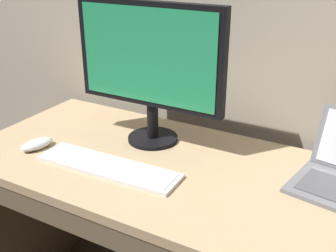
# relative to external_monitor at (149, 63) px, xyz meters

# --- Properties ---
(desk) EXTENTS (1.61, 0.67, 0.75)m
(desk) POSITION_rel_external_monitor_xyz_m (0.23, -0.13, -0.52)
(desk) COLOR tan
(desk) RESTS_ON ground
(external_monitor) EXTENTS (0.56, 0.19, 0.51)m
(external_monitor) POSITION_rel_external_monitor_xyz_m (0.00, 0.00, 0.00)
(external_monitor) COLOR black
(external_monitor) RESTS_ON desk
(wired_keyboard) EXTENTS (0.50, 0.14, 0.02)m
(wired_keyboard) POSITION_rel_external_monitor_xyz_m (-0.02, -0.24, -0.29)
(wired_keyboard) COLOR white
(wired_keyboard) RESTS_ON desk
(computer_mouse) EXTENTS (0.09, 0.13, 0.03)m
(computer_mouse) POSITION_rel_external_monitor_xyz_m (-0.33, -0.24, -0.28)
(computer_mouse) COLOR white
(computer_mouse) RESTS_ON desk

